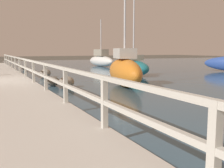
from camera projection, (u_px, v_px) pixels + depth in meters
The scene contains 8 objects.
railing at pixel (29, 66), 12.42m from camera, with size 0.10×32.50×0.95m.
boulder_mid_strip at pixel (67, 82), 11.72m from camera, with size 0.68×0.62×0.51m.
boulder_downstream at pixel (25, 69), 21.52m from camera, with size 0.42×0.38×0.32m.
boulder_upstream at pixel (53, 81), 12.28m from camera, with size 0.59×0.53×0.44m.
boulder_near_dock at pixel (45, 73), 16.22m from camera, with size 0.68×0.61×0.51m.
sailboat_teal at pixel (133, 67), 17.05m from camera, with size 1.46×3.05×6.92m.
sailboat_orange at pixel (125, 70), 12.05m from camera, with size 2.02×4.12×7.50m.
sailboat_white at pixel (101, 60), 26.86m from camera, with size 1.54×4.67×4.72m.
Camera 1 is at (-0.31, -12.90, 1.68)m, focal length 42.00 mm.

